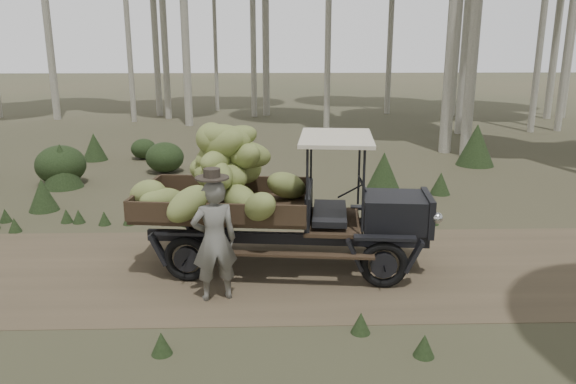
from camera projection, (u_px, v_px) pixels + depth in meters
name	position (u px, v px, depth m)	size (l,w,h in m)	color
ground	(240.00, 270.00, 9.66)	(120.00, 120.00, 0.00)	#473D2B
dirt_track	(240.00, 270.00, 9.65)	(70.00, 4.00, 0.01)	brown
banana_truck	(250.00, 184.00, 9.53)	(5.37, 2.72, 2.55)	black
farmer	(214.00, 239.00, 8.35)	(0.78, 0.62, 2.04)	#63625B
undergrowth	(249.00, 251.00, 9.03)	(25.06, 20.86, 1.40)	#233319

